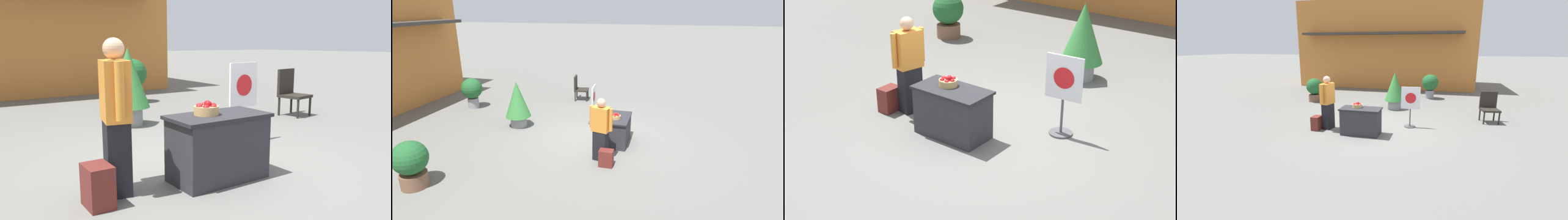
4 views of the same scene
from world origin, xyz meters
The scene contains 10 objects.
ground_plane centered at (0.00, 0.00, 0.00)m, with size 120.00×120.00×0.00m, color slate.
display_table centered at (-0.21, -0.56, 0.38)m, with size 1.15×0.62×0.76m.
apple_basket centered at (-0.33, -0.50, 0.83)m, with size 0.28×0.28×0.16m.
person_visitor centered at (-1.33, -0.31, 0.82)m, with size 0.34×0.60×1.62m.
backpack centered at (-1.62, -0.52, 0.21)m, with size 0.24×0.34×0.42m.
poster_board centered at (1.08, 0.47, 0.69)m, with size 0.58×0.36×1.27m.
patio_chair centered at (3.55, 1.72, 0.54)m, with size 0.63×0.63×1.00m.
potted_plant_near_right centered at (0.20, 2.74, 0.83)m, with size 0.80×0.80×1.48m.
potted_plant_near_left centered at (1.47, 5.30, 0.70)m, with size 0.77×0.77×1.15m.
potted_plant_far_right centered at (-3.58, 3.27, 0.58)m, with size 0.73×0.73×1.05m.
Camera 2 is at (-8.11, -1.82, 3.69)m, focal length 28.00 mm.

